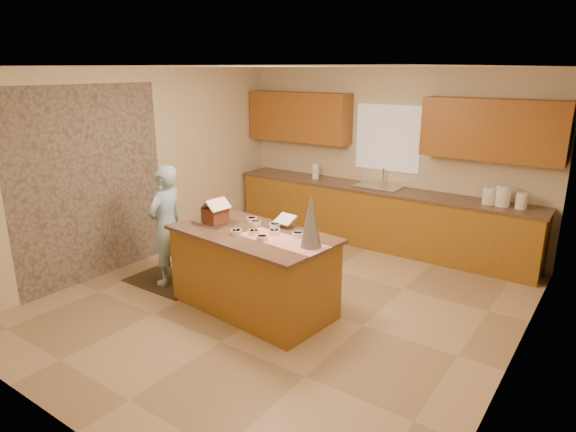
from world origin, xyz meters
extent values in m
plane|color=tan|center=(0.00, 0.00, 0.00)|extent=(5.50, 5.50, 0.00)
plane|color=silver|center=(0.00, 0.00, 2.70)|extent=(5.50, 5.50, 0.00)
plane|color=beige|center=(0.00, 2.75, 1.35)|extent=(5.50, 5.50, 0.00)
plane|color=beige|center=(0.00, -2.75, 1.35)|extent=(5.50, 5.50, 0.00)
plane|color=beige|center=(-2.50, 0.00, 1.35)|extent=(5.50, 5.50, 0.00)
plane|color=beige|center=(2.50, 0.00, 1.35)|extent=(5.50, 5.50, 0.00)
plane|color=gray|center=(-2.48, -0.80, 1.25)|extent=(0.00, 2.50, 2.50)
cube|color=white|center=(0.00, 2.72, 1.65)|extent=(1.05, 0.03, 1.00)
cube|color=#955E1E|center=(0.00, 2.45, 0.44)|extent=(4.80, 0.60, 0.88)
cube|color=brown|center=(0.00, 2.45, 0.90)|extent=(4.85, 0.63, 0.04)
cube|color=#9B4F21|center=(-1.55, 2.57, 1.90)|extent=(1.85, 0.35, 0.80)
cube|color=#9B4F21|center=(1.55, 2.57, 1.90)|extent=(1.85, 0.35, 0.80)
cube|color=silver|center=(0.00, 2.45, 0.89)|extent=(0.70, 0.45, 0.12)
cylinder|color=silver|center=(0.00, 2.63, 1.06)|extent=(0.03, 0.03, 0.28)
cube|color=#955E1E|center=(-0.20, -0.35, 0.45)|extent=(1.91, 1.09, 0.89)
cube|color=brown|center=(-0.20, -0.35, 0.91)|extent=(1.99, 1.18, 0.04)
cube|color=red|center=(0.26, -0.40, 0.94)|extent=(1.04, 0.46, 0.01)
cube|color=silver|center=(-0.76, -0.35, 0.94)|extent=(0.50, 0.39, 0.03)
cube|color=white|center=(-0.01, 0.01, 1.02)|extent=(0.24, 0.20, 0.10)
cone|color=silver|center=(0.59, -0.38, 1.21)|extent=(0.24, 0.24, 0.56)
cube|color=black|center=(-1.59, -0.43, 0.01)|extent=(1.05, 0.68, 0.01)
imported|color=#8CB0C7|center=(-1.54, -0.43, 0.78)|extent=(0.43, 0.60, 1.54)
cylinder|color=white|center=(1.63, 2.45, 1.04)|extent=(0.17, 0.17, 0.23)
cylinder|color=white|center=(1.81, 2.45, 1.06)|extent=(0.19, 0.19, 0.27)
cylinder|color=white|center=(2.04, 2.45, 1.03)|extent=(0.15, 0.15, 0.21)
cylinder|color=white|center=(-1.13, 2.45, 1.05)|extent=(0.12, 0.12, 0.25)
cube|color=brown|center=(-0.76, -0.35, 1.04)|extent=(0.25, 0.26, 0.16)
cube|color=white|center=(-0.82, -0.34, 1.18)|extent=(0.18, 0.30, 0.13)
cube|color=white|center=(-0.69, -0.36, 1.18)|extent=(0.18, 0.30, 0.13)
cylinder|color=red|center=(-0.76, -0.35, 1.23)|extent=(0.05, 0.28, 0.02)
cylinder|color=#3173BA|center=(0.32, -0.21, 0.96)|extent=(0.12, 0.12, 0.06)
cylinder|color=#F27E72|center=(-0.28, -0.53, 0.96)|extent=(0.12, 0.12, 0.06)
cylinder|color=orange|center=(0.07, -0.51, 0.96)|extent=(0.12, 0.12, 0.06)
cylinder|color=#FF9B28|center=(-0.12, -0.42, 0.96)|extent=(0.12, 0.12, 0.06)
cylinder|color=#25A162|center=(-0.07, -0.10, 0.96)|extent=(0.12, 0.12, 0.06)
cylinder|color=#8F2F65|center=(-0.44, -0.06, 0.96)|extent=(0.12, 0.12, 0.06)
cylinder|color=red|center=(-0.33, -0.13, 0.96)|extent=(0.12, 0.12, 0.06)
cylinder|color=silver|center=(0.05, -0.28, 0.96)|extent=(0.12, 0.12, 0.06)
camera|label=1|loc=(3.15, -4.41, 2.69)|focal=30.96mm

